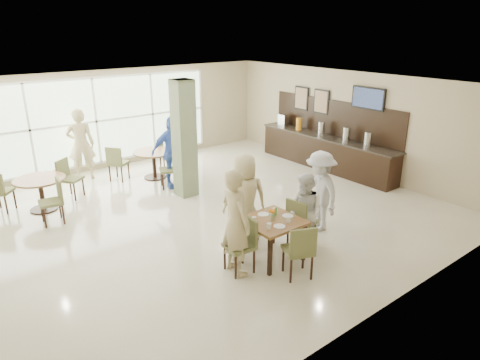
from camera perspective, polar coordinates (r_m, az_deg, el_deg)
ground at (r=9.55m, az=-5.41°, el=-4.54°), size 10.00×10.00×0.00m
room_shell at (r=8.99m, az=-5.76°, el=5.40°), size 10.00×10.00×10.00m
window_bank at (r=12.78m, az=-18.61°, el=7.41°), size 7.00×0.04×7.00m
column at (r=10.26m, az=-7.45°, el=5.40°), size 0.45×0.45×2.80m
main_table at (r=7.53m, az=4.29°, el=-5.98°), size 0.95×0.95×0.75m
round_table_left at (r=10.51m, az=-25.07°, el=-0.73°), size 1.10×1.10×0.75m
round_table_right at (r=11.82m, az=-11.43°, el=2.95°), size 1.09×1.09×0.75m
chairs_main_table at (r=7.65m, az=4.14°, el=-7.07°), size 2.01×2.05×0.95m
chairs_table_left at (r=10.52m, az=-24.96°, el=-1.25°), size 2.13×1.90×0.95m
chairs_table_right at (r=11.80m, az=-11.67°, el=2.41°), size 2.13×1.95×0.95m
tabletop_clutter at (r=7.46m, az=4.49°, el=-4.94°), size 0.77×0.74×0.21m
buffet_counter at (r=12.67m, az=11.34°, el=4.01°), size 0.64×4.70×1.95m
wall_tv at (r=11.86m, az=16.72°, el=10.40°), size 0.06×1.00×0.58m
framed_art_a at (r=12.89m, az=10.79°, el=10.23°), size 0.05×0.55×0.70m
framed_art_b at (r=13.42m, az=8.20°, el=10.75°), size 0.05×0.55×0.70m
teen_left at (r=6.99m, az=-0.56°, el=-5.66°), size 0.47×0.69×1.84m
teen_far at (r=8.10m, az=0.64°, el=-2.40°), size 0.96×0.77×1.72m
teen_right at (r=7.91m, az=8.65°, el=-4.26°), size 0.65×0.78×1.46m
teen_standing at (r=8.68m, az=10.58°, el=-1.49°), size 0.87×1.19×1.65m
adult_a at (r=10.98m, az=-9.02°, el=3.69°), size 1.17×0.80×1.84m
adult_b at (r=12.03m, az=-7.94°, el=4.99°), size 1.32×1.78×1.77m
adult_standing at (r=12.15m, az=-20.45°, el=4.46°), size 0.82×0.67×1.93m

